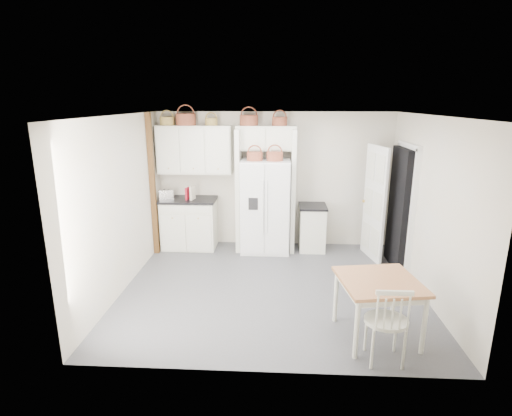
{
  "coord_description": "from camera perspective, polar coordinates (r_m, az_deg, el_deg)",
  "views": [
    {
      "loc": [
        0.07,
        -5.65,
        2.8
      ],
      "look_at": [
        -0.26,
        0.4,
        1.16
      ],
      "focal_mm": 28.0,
      "sensor_mm": 36.0,
      "label": 1
    }
  ],
  "objects": [
    {
      "name": "wall_left",
      "position": [
        6.29,
        -18.62,
        0.52
      ],
      "size": [
        0.0,
        4.0,
        4.0
      ],
      "primitive_type": "plane",
      "rotation": [
        1.57,
        0.0,
        1.57
      ],
      "color": "beige",
      "rests_on": "floor"
    },
    {
      "name": "basket_bridge_b",
      "position": [
        7.49,
        3.39,
        12.26
      ],
      "size": [
        0.28,
        0.28,
        0.16
      ],
      "primitive_type": "cylinder",
      "color": "brown",
      "rests_on": "bridge_cabinet"
    },
    {
      "name": "basket_fridge_a",
      "position": [
        7.24,
        -0.19,
        7.38
      ],
      "size": [
        0.28,
        0.28,
        0.15
      ],
      "primitive_type": "cylinder",
      "color": "brown",
      "rests_on": "refrigerator"
    },
    {
      "name": "wall_right",
      "position": [
        6.24,
        23.49,
        -0.07
      ],
      "size": [
        0.0,
        4.0,
        4.0
      ],
      "primitive_type": "plane",
      "rotation": [
        1.57,
        0.0,
        -1.57
      ],
      "color": "beige",
      "rests_on": "floor"
    },
    {
      "name": "trim_post",
      "position": [
        7.51,
        -14.55,
        3.11
      ],
      "size": [
        0.09,
        0.09,
        2.6
      ],
      "primitive_type": "cube",
      "color": "#452911",
      "rests_on": "floor"
    },
    {
      "name": "base_cab_left",
      "position": [
        7.89,
        -9.45,
        -2.26
      ],
      "size": [
        1.01,
        0.64,
        0.94
      ],
      "primitive_type": "cube",
      "color": "silver",
      "rests_on": "floor"
    },
    {
      "name": "cookbook_red",
      "position": [
        7.65,
        -9.77,
        2.05
      ],
      "size": [
        0.06,
        0.16,
        0.23
      ],
      "primitive_type": "cube",
      "rotation": [
        0.0,
        0.0,
        -0.18
      ],
      "color": "#A81426",
      "rests_on": "counter_left"
    },
    {
      "name": "counter_right",
      "position": [
        7.63,
        8.12,
        0.23
      ],
      "size": [
        0.52,
        0.61,
        0.04
      ],
      "primitive_type": "cube",
      "color": "black",
      "rests_on": "base_cab_right"
    },
    {
      "name": "dining_table",
      "position": [
        5.17,
        16.91,
        -13.56
      ],
      "size": [
        1.03,
        1.03,
        0.75
      ],
      "primitive_type": "cube",
      "rotation": [
        0.0,
        0.0,
        0.15
      ],
      "color": "#945728",
      "rests_on": "floor"
    },
    {
      "name": "basket_upper_c",
      "position": [
        7.59,
        -6.4,
        12.14
      ],
      "size": [
        0.23,
        0.23,
        0.13
      ],
      "primitive_type": "cylinder",
      "color": "brown",
      "rests_on": "upper_cabinet"
    },
    {
      "name": "doorway_void",
      "position": [
        7.19,
        19.93,
        -0.09
      ],
      "size": [
        0.18,
        0.85,
        2.05
      ],
      "primitive_type": "cube",
      "color": "black",
      "rests_on": "floor"
    },
    {
      "name": "toaster",
      "position": [
        7.76,
        -12.68,
        1.9
      ],
      "size": [
        0.3,
        0.22,
        0.18
      ],
      "primitive_type": "cube",
      "rotation": [
        0.0,
        0.0,
        0.26
      ],
      "color": "silver",
      "rests_on": "counter_left"
    },
    {
      "name": "basket_fridge_b",
      "position": [
        7.23,
        2.7,
        7.38
      ],
      "size": [
        0.29,
        0.29,
        0.16
      ],
      "primitive_type": "cylinder",
      "color": "brown",
      "rests_on": "refrigerator"
    },
    {
      "name": "cookbook_cream",
      "position": [
        7.63,
        -9.05,
        2.17
      ],
      "size": [
        0.08,
        0.18,
        0.26
      ],
      "primitive_type": "cube",
      "rotation": [
        0.0,
        0.0,
        -0.23
      ],
      "color": "beige",
      "rests_on": "counter_left"
    },
    {
      "name": "ceiling",
      "position": [
        5.65,
        2.49,
        13.09
      ],
      "size": [
        4.5,
        4.5,
        0.0
      ],
      "primitive_type": "plane",
      "color": "white",
      "rests_on": "wall_back"
    },
    {
      "name": "windsor_chair",
      "position": [
        4.72,
        18.1,
        -15.04
      ],
      "size": [
        0.48,
        0.43,
        0.97
      ],
      "primitive_type": "cube",
      "rotation": [
        0.0,
        0.0,
        0.0
      ],
      "color": "silver",
      "rests_on": "floor"
    },
    {
      "name": "fridge_panel_right",
      "position": [
        7.54,
        5.27,
        2.42
      ],
      "size": [
        0.08,
        0.6,
        2.3
      ],
      "primitive_type": "cube",
      "color": "silver",
      "rests_on": "floor"
    },
    {
      "name": "basket_bridge_a",
      "position": [
        7.51,
        -1.02,
        12.41
      ],
      "size": [
        0.34,
        0.34,
        0.19
      ],
      "primitive_type": "cylinder",
      "color": "brown",
      "rests_on": "bridge_cabinet"
    },
    {
      "name": "bridge_cabinet",
      "position": [
        7.51,
        1.47,
        9.97
      ],
      "size": [
        1.12,
        0.34,
        0.45
      ],
      "primitive_type": "cube",
      "color": "silver",
      "rests_on": "wall_back"
    },
    {
      "name": "wall_back",
      "position": [
        7.79,
        2.57,
        4.02
      ],
      "size": [
        4.5,
        0.0,
        4.5
      ],
      "primitive_type": "plane",
      "rotation": [
        1.57,
        0.0,
        0.0
      ],
      "color": "beige",
      "rests_on": "floor"
    },
    {
      "name": "basket_upper_b",
      "position": [
        7.68,
        -9.99,
        12.35
      ],
      "size": [
        0.36,
        0.36,
        0.21
      ],
      "primitive_type": "cylinder",
      "color": "brown",
      "rests_on": "upper_cabinet"
    },
    {
      "name": "floor",
      "position": [
        6.3,
        2.22,
        -11.25
      ],
      "size": [
        4.5,
        4.5,
        0.0
      ],
      "primitive_type": "plane",
      "color": "#484849",
      "rests_on": "ground"
    },
    {
      "name": "refrigerator",
      "position": [
        7.52,
        1.36,
        0.28
      ],
      "size": [
        0.9,
        0.73,
        1.75
      ],
      "primitive_type": "cube",
      "color": "white",
      "rests_on": "floor"
    },
    {
      "name": "counter_left",
      "position": [
        7.76,
        -9.61,
        1.2
      ],
      "size": [
        1.06,
        0.68,
        0.04
      ],
      "primitive_type": "cube",
      "color": "black",
      "rests_on": "base_cab_left"
    },
    {
      "name": "basket_upper_a",
      "position": [
        7.77,
        -12.58,
        12.02
      ],
      "size": [
        0.27,
        0.27,
        0.15
      ],
      "primitive_type": "cylinder",
      "color": "brown",
      "rests_on": "upper_cabinet"
    },
    {
      "name": "upper_cabinet",
      "position": [
        7.69,
        -8.75,
        8.24
      ],
      "size": [
        1.4,
        0.34,
        0.9
      ],
      "primitive_type": "cube",
      "color": "silver",
      "rests_on": "wall_back"
    },
    {
      "name": "door_slab",
      "position": [
        7.41,
        16.54,
        0.63
      ],
      "size": [
        0.21,
        0.79,
        2.05
      ],
      "primitive_type": "cube",
      "rotation": [
        0.0,
        0.0,
        -1.36
      ],
      "color": "white",
      "rests_on": "floor"
    },
    {
      "name": "base_cab_right",
      "position": [
        7.75,
        8.0,
        -2.9
      ],
      "size": [
        0.48,
        0.57,
        0.84
      ],
      "primitive_type": "cube",
      "color": "silver",
      "rests_on": "floor"
    },
    {
      "name": "fridge_panel_left",
      "position": [
        7.57,
        -2.48,
        2.52
      ],
      "size": [
        0.08,
        0.6,
        2.3
      ],
      "primitive_type": "cube",
      "color": "silver",
      "rests_on": "floor"
    }
  ]
}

